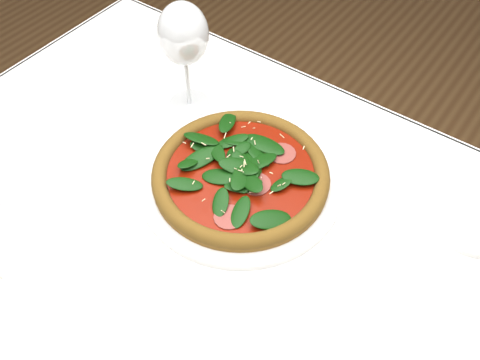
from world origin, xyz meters
The scene contains 5 objects.
dining_table centered at (0.00, 0.00, 0.65)m, with size 1.21×0.81×0.75m.
plate centered at (-0.02, 0.08, 0.76)m, with size 0.35×0.35×0.02m.
pizza centered at (-0.02, 0.08, 0.78)m, with size 0.39×0.39×0.04m.
wine_glass centered at (-0.22, 0.19, 0.91)m, with size 0.09×0.09×0.22m.
saucer_far centered at (0.33, 0.24, 0.76)m, with size 0.15×0.15×0.01m.
Camera 1 is at (0.32, -0.40, 1.46)m, focal length 40.00 mm.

